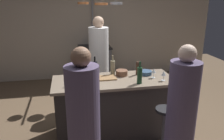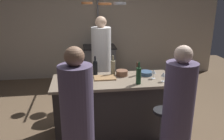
{
  "view_description": "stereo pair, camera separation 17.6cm",
  "coord_description": "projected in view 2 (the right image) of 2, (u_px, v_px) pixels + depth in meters",
  "views": [
    {
      "loc": [
        -0.63,
        -3.13,
        2.07
      ],
      "look_at": [
        0.0,
        0.15,
        1.0
      ],
      "focal_mm": 36.86,
      "sensor_mm": 36.0,
      "label": 1
    },
    {
      "loc": [
        -0.46,
        -3.16,
        2.07
      ],
      "look_at": [
        0.0,
        0.15,
        1.0
      ],
      "focal_mm": 36.86,
      "sensor_mm": 36.0,
      "label": 2
    }
  ],
  "objects": [
    {
      "name": "cutting_board",
      "position": [
        105.0,
        78.0,
        3.44
      ],
      "size": [
        0.32,
        0.22,
        0.02
      ],
      "primitive_type": "cube",
      "color": "#997047",
      "rests_on": "kitchen_island"
    },
    {
      "name": "stove_range",
      "position": [
        100.0,
        63.0,
        5.85
      ],
      "size": [
        0.8,
        0.64,
        0.89
      ],
      "color": "#47474C",
      "rests_on": "ground_plane"
    },
    {
      "name": "mixing_bowl_wooden",
      "position": [
        122.0,
        73.0,
        3.55
      ],
      "size": [
        0.18,
        0.18,
        0.08
      ],
      "primitive_type": "cylinder",
      "color": "brown",
      "rests_on": "kitchen_island"
    },
    {
      "name": "wine_bottle_amber",
      "position": [
        78.0,
        75.0,
        3.23
      ],
      "size": [
        0.07,
        0.07,
        0.32
      ],
      "color": "brown",
      "rests_on": "kitchen_island"
    },
    {
      "name": "chef",
      "position": [
        101.0,
        66.0,
        4.4
      ],
      "size": [
        0.37,
        0.37,
        1.74
      ],
      "color": "white",
      "rests_on": "ground_plane"
    },
    {
      "name": "wine_glass_near_right_guest",
      "position": [
        163.0,
        75.0,
        3.28
      ],
      "size": [
        0.07,
        0.07,
        0.15
      ],
      "color": "silver",
      "rests_on": "kitchen_island"
    },
    {
      "name": "guest_left",
      "position": [
        78.0,
        128.0,
        2.41
      ],
      "size": [
        0.34,
        0.34,
        1.63
      ],
      "color": "#594C6B",
      "rests_on": "ground_plane"
    },
    {
      "name": "kitchen_island",
      "position": [
        113.0,
        107.0,
        3.53
      ],
      "size": [
        1.8,
        0.72,
        0.9
      ],
      "color": "#332D2B",
      "rests_on": "ground_plane"
    },
    {
      "name": "guest_right",
      "position": [
        177.0,
        120.0,
        2.59
      ],
      "size": [
        0.34,
        0.34,
        1.6
      ],
      "color": "#594C6B",
      "rests_on": "ground_plane"
    },
    {
      "name": "ground_plane",
      "position": [
        113.0,
        132.0,
        3.67
      ],
      "size": [
        9.0,
        9.0,
        0.0
      ],
      "primitive_type": "plane",
      "color": "brown"
    },
    {
      "name": "wine_bottle_white",
      "position": [
        113.0,
        67.0,
        3.58
      ],
      "size": [
        0.07,
        0.07,
        0.31
      ],
      "color": "gray",
      "rests_on": "kitchen_island"
    },
    {
      "name": "back_wall",
      "position": [
        98.0,
        28.0,
        5.96
      ],
      "size": [
        6.4,
        0.16,
        2.6
      ],
      "primitive_type": "cube",
      "color": "#BCAD99",
      "rests_on": "ground_plane"
    },
    {
      "name": "wine_glass_near_left_guest",
      "position": [
        154.0,
        72.0,
        3.4
      ],
      "size": [
        0.07,
        0.07,
        0.15
      ],
      "color": "silver",
      "rests_on": "kitchen_island"
    },
    {
      "name": "wine_bottle_green",
      "position": [
        139.0,
        75.0,
        3.19
      ],
      "size": [
        0.07,
        0.07,
        0.32
      ],
      "color": "#193D23",
      "rests_on": "kitchen_island"
    },
    {
      "name": "mixing_bowl_blue",
      "position": [
        146.0,
        73.0,
        3.58
      ],
      "size": [
        0.2,
        0.2,
        0.06
      ],
      "primitive_type": "cylinder",
      "color": "#334C6B",
      "rests_on": "kitchen_island"
    },
    {
      "name": "bar_stool_left",
      "position": [
        79.0,
        137.0,
        2.9
      ],
      "size": [
        0.28,
        0.28,
        0.68
      ],
      "color": "#4C4C51",
      "rests_on": "ground_plane"
    },
    {
      "name": "pepper_mill",
      "position": [
        138.0,
        69.0,
        3.56
      ],
      "size": [
        0.05,
        0.05,
        0.21
      ],
      "primitive_type": "cylinder",
      "color": "#382319",
      "rests_on": "kitchen_island"
    },
    {
      "name": "wine_bottle_dark",
      "position": [
        95.0,
        68.0,
        3.59
      ],
      "size": [
        0.07,
        0.07,
        0.29
      ],
      "color": "black",
      "rests_on": "kitchen_island"
    },
    {
      "name": "bar_stool_right",
      "position": [
        162.0,
        130.0,
        3.05
      ],
      "size": [
        0.28,
        0.28,
        0.68
      ],
      "color": "#4C4C51",
      "rests_on": "ground_plane"
    },
    {
      "name": "overhead_pot_rack",
      "position": [
        102.0,
        14.0,
        4.99
      ],
      "size": [
        0.89,
        1.33,
        2.17
      ],
      "color": "gray",
      "rests_on": "ground_plane"
    }
  ]
}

